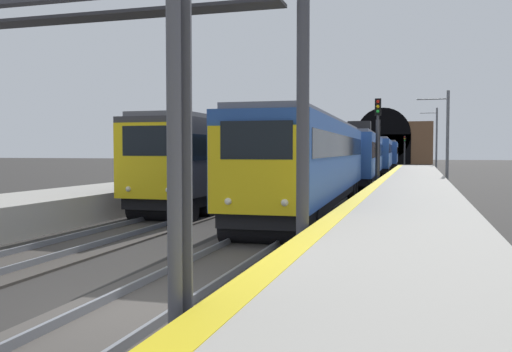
# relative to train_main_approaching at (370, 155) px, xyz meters

# --- Properties ---
(ground_plane) EXTENTS (320.00, 320.00, 0.00)m
(ground_plane) POSITION_rel_train_main_approaching_xyz_m (-44.97, 0.00, -2.31)
(ground_plane) COLOR #302D2B
(platform_right) EXTENTS (112.00, 3.79, 1.06)m
(platform_right) POSITION_rel_train_main_approaching_xyz_m (-44.97, -4.09, -1.78)
(platform_right) COLOR #ADA89E
(platform_right) RESTS_ON ground_plane
(platform_right_edge_strip) EXTENTS (112.00, 0.50, 0.01)m
(platform_right_edge_strip) POSITION_rel_train_main_approaching_xyz_m (-44.97, -2.44, -1.24)
(platform_right_edge_strip) COLOR yellow
(platform_right_edge_strip) RESTS_ON platform_right
(track_main_line) EXTENTS (160.00, 2.74, 0.21)m
(track_main_line) POSITION_rel_train_main_approaching_xyz_m (-44.97, 0.00, -2.27)
(track_main_line) COLOR #4C4742
(track_main_line) RESTS_ON ground_plane
(train_main_approaching) EXTENTS (78.06, 3.39, 4.93)m
(train_main_approaching) POSITION_rel_train_main_approaching_xyz_m (0.00, 0.00, 0.00)
(train_main_approaching) COLOR #264C99
(train_main_approaching) RESTS_ON ground_plane
(train_adjacent_platform) EXTENTS (39.46, 3.10, 5.04)m
(train_adjacent_platform) POSITION_rel_train_main_approaching_xyz_m (-15.42, 4.76, 0.06)
(train_adjacent_platform) COLOR #333338
(train_adjacent_platform) RESTS_ON ground_plane
(railway_signal_near) EXTENTS (0.39, 0.38, 5.32)m
(railway_signal_near) POSITION_rel_train_main_approaching_xyz_m (-47.71, -1.94, 0.80)
(railway_signal_near) COLOR #4C4C54
(railway_signal_near) RESTS_ON ground_plane
(railway_signal_mid) EXTENTS (0.39, 0.38, 5.92)m
(railway_signal_mid) POSITION_rel_train_main_approaching_xyz_m (-17.70, -1.94, 1.24)
(railway_signal_mid) COLOR #38383D
(railway_signal_mid) RESTS_ON ground_plane
(railway_signal_far) EXTENTS (0.39, 0.38, 5.28)m
(railway_signal_far) POSITION_rel_train_main_approaching_xyz_m (48.82, -1.94, 0.88)
(railway_signal_far) COLOR #38383D
(railway_signal_far) RESTS_ON ground_plane
(overhead_signal_gantry) EXTENTS (0.70, 9.03, 6.72)m
(overhead_signal_gantry) POSITION_rel_train_main_approaching_xyz_m (-41.20, 2.38, 2.83)
(overhead_signal_gantry) COLOR #3F3F47
(overhead_signal_gantry) RESTS_ON ground_plane
(tunnel_portal) EXTENTS (2.23, 18.73, 11.08)m
(tunnel_portal) POSITION_rel_train_main_approaching_xyz_m (59.79, 2.38, 1.89)
(tunnel_portal) COLOR brown
(tunnel_portal) RESTS_ON ground_plane
(catenary_mast_near) EXTENTS (0.22, 2.29, 7.02)m
(catenary_mast_near) POSITION_rel_train_main_approaching_xyz_m (-10.63, -6.34, 1.31)
(catenary_mast_near) COLOR #595B60
(catenary_mast_near) RESTS_ON ground_plane
(catenary_mast_far) EXTENTS (0.22, 2.05, 7.74)m
(catenary_mast_far) POSITION_rel_train_main_approaching_xyz_m (16.25, -6.35, 1.67)
(catenary_mast_far) COLOR #595B60
(catenary_mast_far) RESTS_ON ground_plane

